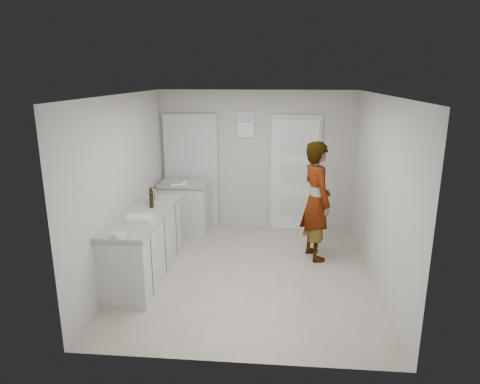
# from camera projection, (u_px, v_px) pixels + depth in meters

# --- Properties ---
(ground) EXTENTS (4.00, 4.00, 0.00)m
(ground) POSITION_uv_depth(u_px,v_px,m) (248.00, 273.00, 6.15)
(ground) COLOR #AEA492
(ground) RESTS_ON ground
(room_shell) EXTENTS (4.00, 4.00, 4.00)m
(room_shell) POSITION_uv_depth(u_px,v_px,m) (247.00, 173.00, 7.77)
(room_shell) COLOR #A9A69F
(room_shell) RESTS_ON ground
(main_counter) EXTENTS (0.64, 1.96, 0.93)m
(main_counter) POSITION_uv_depth(u_px,v_px,m) (144.00, 247.00, 5.97)
(main_counter) COLOR silver
(main_counter) RESTS_ON ground
(side_counter) EXTENTS (0.84, 0.61, 0.93)m
(side_counter) POSITION_uv_depth(u_px,v_px,m) (185.00, 209.00, 7.64)
(side_counter) COLOR silver
(side_counter) RESTS_ON ground
(person) EXTENTS (0.63, 0.77, 1.82)m
(person) POSITION_uv_depth(u_px,v_px,m) (316.00, 201.00, 6.45)
(person) COLOR silver
(person) RESTS_ON ground
(cake_mix_box) EXTENTS (0.12, 0.08, 0.18)m
(cake_mix_box) POSITION_uv_depth(u_px,v_px,m) (153.00, 195.00, 6.36)
(cake_mix_box) COLOR olive
(cake_mix_box) RESTS_ON main_counter
(spice_jar) EXTENTS (0.05, 0.05, 0.08)m
(spice_jar) POSITION_uv_depth(u_px,v_px,m) (154.00, 204.00, 6.14)
(spice_jar) COLOR tan
(spice_jar) RESTS_ON main_counter
(oil_cruet_a) EXTENTS (0.06, 0.06, 0.23)m
(oil_cruet_a) POSITION_uv_depth(u_px,v_px,m) (151.00, 200.00, 6.06)
(oil_cruet_a) COLOR black
(oil_cruet_a) RESTS_ON main_counter
(oil_cruet_b) EXTENTS (0.06, 0.06, 0.25)m
(oil_cruet_b) POSITION_uv_depth(u_px,v_px,m) (151.00, 196.00, 6.22)
(oil_cruet_b) COLOR black
(oil_cruet_b) RESTS_ON main_counter
(baking_dish) EXTENTS (0.34, 0.26, 0.06)m
(baking_dish) POSITION_uv_depth(u_px,v_px,m) (139.00, 219.00, 5.54)
(baking_dish) COLOR silver
(baking_dish) RESTS_ON main_counter
(egg_bowl) EXTENTS (0.14, 0.14, 0.05)m
(egg_bowl) POSITION_uv_depth(u_px,v_px,m) (119.00, 235.00, 4.97)
(egg_bowl) COLOR silver
(egg_bowl) RESTS_ON main_counter
(papers) EXTENTS (0.34, 0.40, 0.01)m
(papers) POSITION_uv_depth(u_px,v_px,m) (179.00, 183.00, 7.45)
(papers) COLOR white
(papers) RESTS_ON side_counter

